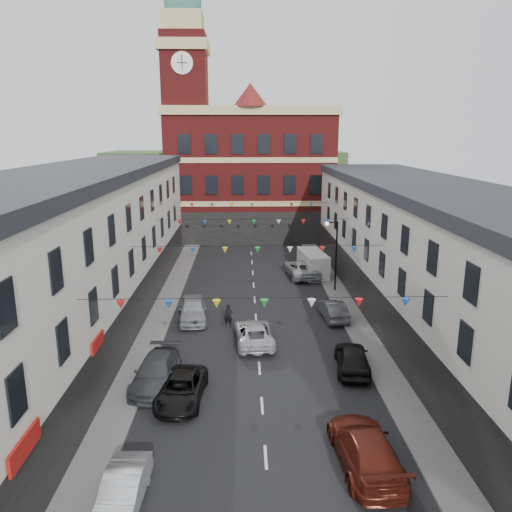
{
  "coord_description": "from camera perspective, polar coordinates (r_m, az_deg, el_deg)",
  "views": [
    {
      "loc": [
        -0.85,
        -25.87,
        12.88
      ],
      "look_at": [
        0.04,
        9.24,
        4.29
      ],
      "focal_mm": 35.0,
      "sensor_mm": 36.0,
      "label": 1
    }
  ],
  "objects": [
    {
      "name": "moving_car",
      "position": [
        31.77,
        -0.24,
        -8.82
      ],
      "size": [
        2.65,
        5.09,
        1.37
      ],
      "primitive_type": "imported",
      "rotation": [
        0.0,
        0.0,
        3.22
      ],
      "color": "#B6B8BE",
      "rests_on": "ground"
    },
    {
      "name": "pavement_left",
      "position": [
        31.26,
        -12.71,
        -10.79
      ],
      "size": [
        1.8,
        64.0,
        0.15
      ],
      "primitive_type": "cube",
      "color": "#605E5B",
      "rests_on": "ground"
    },
    {
      "name": "car_left_b",
      "position": [
        20.01,
        -14.98,
        -24.5
      ],
      "size": [
        1.47,
        3.91,
        1.28
      ],
      "primitive_type": "imported",
      "rotation": [
        0.0,
        0.0,
        -0.03
      ],
      "color": "silver",
      "rests_on": "ground"
    },
    {
      "name": "white_van",
      "position": [
        46.83,
        6.51,
        -0.89
      ],
      "size": [
        2.51,
        5.23,
        2.23
      ],
      "primitive_type": "cube",
      "rotation": [
        0.0,
        0.0,
        0.12
      ],
      "color": "silver",
      "rests_on": "ground"
    },
    {
      "name": "street_lamp",
      "position": [
        41.53,
        8.85,
        1.1
      ],
      "size": [
        1.1,
        0.36,
        6.0
      ],
      "color": "black",
      "rests_on": "ground"
    },
    {
      "name": "pavement_right",
      "position": [
        31.63,
        13.09,
        -10.51
      ],
      "size": [
        1.8,
        64.0,
        0.15
      ],
      "primitive_type": "cube",
      "color": "#605E5B",
      "rests_on": "ground"
    },
    {
      "name": "distant_hill",
      "position": [
        88.28,
        -3.53,
        8.6
      ],
      "size": [
        40.0,
        14.0,
        10.0
      ],
      "primitive_type": "cube",
      "color": "#294821",
      "rests_on": "ground"
    },
    {
      "name": "car_left_e",
      "position": [
        35.78,
        -7.24,
        -6.07
      ],
      "size": [
        2.38,
        4.95,
        1.63
      ],
      "primitive_type": "imported",
      "rotation": [
        0.0,
        0.0,
        0.1
      ],
      "color": "#919699",
      "rests_on": "ground"
    },
    {
      "name": "car_left_c",
      "position": [
        25.75,
        -8.51,
        -14.8
      ],
      "size": [
        2.46,
        4.74,
        1.28
      ],
      "primitive_type": "imported",
      "rotation": [
        0.0,
        0.0,
        -0.08
      ],
      "color": "black",
      "rests_on": "ground"
    },
    {
      "name": "car_left_d",
      "position": [
        27.39,
        -11.36,
        -12.87
      ],
      "size": [
        2.4,
        5.17,
        1.46
      ],
      "primitive_type": "imported",
      "rotation": [
        0.0,
        0.0,
        -0.07
      ],
      "color": "#3B3F43",
      "rests_on": "ground"
    },
    {
      "name": "civic_building",
      "position": [
        63.99,
        -0.7,
        9.5
      ],
      "size": [
        20.6,
        13.3,
        18.5
      ],
      "color": "maroon",
      "rests_on": "ground"
    },
    {
      "name": "car_right_f",
      "position": [
        46.36,
        5.22,
        -1.44
      ],
      "size": [
        3.2,
        5.86,
        1.56
      ],
      "primitive_type": "imported",
      "rotation": [
        0.0,
        0.0,
        3.25
      ],
      "color": "#ABADAF",
      "rests_on": "ground"
    },
    {
      "name": "terrace_right",
      "position": [
        30.75,
        22.88,
        -2.5
      ],
      "size": [
        8.4,
        56.0,
        9.7
      ],
      "color": "beige",
      "rests_on": "ground"
    },
    {
      "name": "terrace_left",
      "position": [
        29.97,
        -22.81,
        -1.9
      ],
      "size": [
        8.4,
        56.0,
        10.7
      ],
      "color": "silver",
      "rests_on": "ground"
    },
    {
      "name": "car_right_c",
      "position": [
        21.56,
        12.42,
        -20.72
      ],
      "size": [
        2.48,
        5.54,
        1.58
      ],
      "primitive_type": "imported",
      "rotation": [
        0.0,
        0.0,
        3.19
      ],
      "color": "#581B11",
      "rests_on": "ground"
    },
    {
      "name": "car_right_d",
      "position": [
        28.85,
        10.97,
        -11.38
      ],
      "size": [
        2.27,
        4.59,
        1.5
      ],
      "primitive_type": "imported",
      "rotation": [
        0.0,
        0.0,
        3.03
      ],
      "color": "black",
      "rests_on": "ground"
    },
    {
      "name": "ground",
      "position": [
        28.91,
        0.39,
        -12.71
      ],
      "size": [
        160.0,
        160.0,
        0.0
      ],
      "primitive_type": "plane",
      "color": "black",
      "rests_on": "ground"
    },
    {
      "name": "pedestrian",
      "position": [
        34.37,
        -3.16,
        -6.82
      ],
      "size": [
        0.65,
        0.48,
        1.63
      ],
      "primitive_type": "imported",
      "rotation": [
        0.0,
        0.0,
        -0.16
      ],
      "color": "black",
      "rests_on": "ground"
    },
    {
      "name": "car_right_e",
      "position": [
        36.24,
        8.78,
        -6.11
      ],
      "size": [
        1.78,
        4.18,
        1.34
      ],
      "primitive_type": "imported",
      "rotation": [
        0.0,
        0.0,
        3.23
      ],
      "color": "#4A4B51",
      "rests_on": "ground"
    },
    {
      "name": "clock_tower",
      "position": [
        61.26,
        -7.98,
        15.54
      ],
      "size": [
        5.6,
        5.6,
        30.0
      ],
      "color": "maroon",
      "rests_on": "ground"
    }
  ]
}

